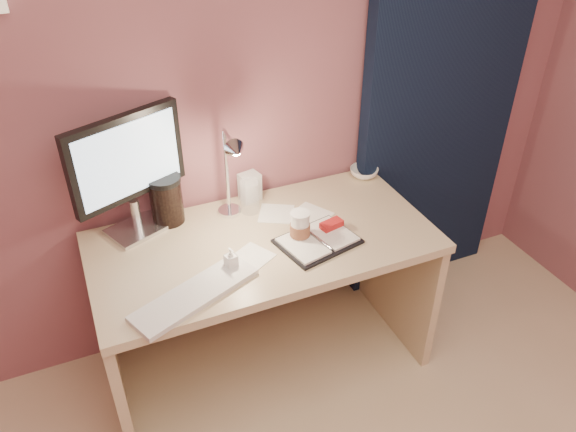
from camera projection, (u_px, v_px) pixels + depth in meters
name	position (u px, v px, depth m)	size (l,w,h in m)	color
room	(427.00, 84.00, 2.62)	(3.50, 3.50, 3.50)	#C6B28E
desk	(259.00, 271.00, 2.48)	(1.40, 0.70, 0.73)	tan
monitor	(127.00, 165.00, 2.17)	(0.46, 0.25, 0.52)	silver
keyboard	(195.00, 294.00, 2.00)	(0.49, 0.14, 0.02)	silver
planner	(319.00, 239.00, 2.27)	(0.35, 0.29, 0.05)	black
paper_a	(252.00, 257.00, 2.19)	(0.14, 0.14, 0.00)	white
paper_b	(276.00, 214.00, 2.44)	(0.15, 0.15, 0.00)	white
paper_c	(310.00, 216.00, 2.43)	(0.16, 0.16, 0.00)	white
coffee_cup	(300.00, 227.00, 2.26)	(0.08, 0.08, 0.13)	white
clear_cup	(250.00, 197.00, 2.43)	(0.08, 0.08, 0.15)	white
bowl	(364.00, 172.00, 2.70)	(0.14, 0.14, 0.04)	white
lotion_bottle	(231.00, 259.00, 2.11)	(0.04, 0.04, 0.09)	white
dark_jar	(167.00, 202.00, 2.35)	(0.13, 0.13, 0.19)	black
product_box	(250.00, 187.00, 2.51)	(0.09, 0.07, 0.13)	silver
desk_lamp	(236.00, 170.00, 2.22)	(0.10, 0.26, 0.43)	silver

